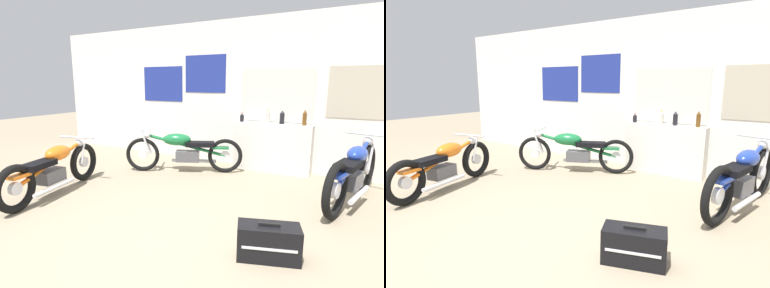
{
  "view_description": "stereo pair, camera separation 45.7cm",
  "coord_description": "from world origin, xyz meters",
  "views": [
    {
      "loc": [
        1.74,
        -2.14,
        1.63
      ],
      "look_at": [
        -0.45,
        1.77,
        0.7
      ],
      "focal_mm": 28.0,
      "sensor_mm": 36.0,
      "label": 1
    },
    {
      "loc": [
        2.13,
        -1.9,
        1.63
      ],
      "look_at": [
        -0.45,
        1.77,
        0.7
      ],
      "focal_mm": 28.0,
      "sensor_mm": 36.0,
      "label": 2
    }
  ],
  "objects": [
    {
      "name": "motorcycle_blue",
      "position": [
        1.75,
        2.31,
        0.43
      ],
      "size": [
        0.75,
        2.02,
        0.9
      ],
      "color": "black",
      "rests_on": "ground_plane"
    },
    {
      "name": "bottle_right_center",
      "position": [
        0.93,
        3.27,
        1.02
      ],
      "size": [
        0.07,
        0.07,
        0.29
      ],
      "color": "#5B3814",
      "rests_on": "sill_counter"
    },
    {
      "name": "motorcycle_green",
      "position": [
        -1.0,
        2.44,
        0.4
      ],
      "size": [
        1.97,
        1.04,
        0.8
      ],
      "color": "black",
      "rests_on": "ground_plane"
    },
    {
      "name": "motorcycle_orange",
      "position": [
        -2.09,
        0.55,
        0.38
      ],
      "size": [
        0.71,
        1.96,
        0.77
      ],
      "color": "black",
      "rests_on": "ground_plane"
    },
    {
      "name": "bottle_center",
      "position": [
        0.55,
        3.27,
        1.01
      ],
      "size": [
        0.08,
        0.08,
        0.26
      ],
      "color": "black",
      "rests_on": "sill_counter"
    },
    {
      "name": "ground_plane",
      "position": [
        0.0,
        0.0,
        0.0
      ],
      "size": [
        24.0,
        24.0,
        0.0
      ],
      "primitive_type": "plane",
      "color": "gray"
    },
    {
      "name": "hard_case_black",
      "position": [
        1.12,
        0.43,
        0.17
      ],
      "size": [
        0.63,
        0.43,
        0.36
      ],
      "color": "black",
      "rests_on": "ground_plane"
    },
    {
      "name": "bottle_left_center",
      "position": [
        0.29,
        3.31,
        1.0
      ],
      "size": [
        0.07,
        0.07,
        0.25
      ],
      "color": "#B7B2A8",
      "rests_on": "sill_counter"
    },
    {
      "name": "wall_back",
      "position": [
        0.01,
        3.46,
        1.4
      ],
      "size": [
        10.0,
        0.07,
        2.8
      ],
      "color": "silver",
      "rests_on": "ground_plane"
    },
    {
      "name": "sill_counter",
      "position": [
        0.39,
        3.28,
        0.45
      ],
      "size": [
        1.4,
        0.28,
        0.89
      ],
      "color": "silver",
      "rests_on": "ground_plane"
    },
    {
      "name": "bottle_leftmost",
      "position": [
        -0.19,
        3.24,
        0.97
      ],
      "size": [
        0.08,
        0.08,
        0.17
      ],
      "color": "black",
      "rests_on": "sill_counter"
    }
  ]
}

